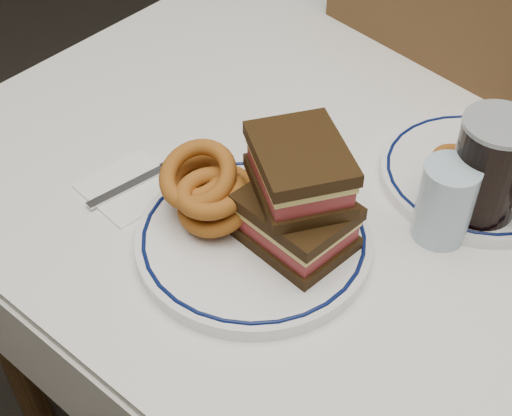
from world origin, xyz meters
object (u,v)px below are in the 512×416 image
Objects in this scene: reuben_sandwich at (298,196)px; far_plate at (477,174)px; beer_mug at (491,172)px; main_plate at (254,239)px; chair_far at (444,134)px.

far_plate is (0.12, 0.27, -0.08)m from reuben_sandwich.
beer_mug is 0.58× the size of far_plate.
chair_far is at bearing 93.42° from main_plate.
beer_mug is 0.10m from far_plate.
chair_far is at bearing 97.49° from reuben_sandwich.
beer_mug reaches higher than far_plate.
reuben_sandwich is at bearing 38.22° from main_plate.
chair_far reaches higher than main_plate.
beer_mug is at bearing -60.38° from chair_far.
main_plate is (0.04, -0.65, 0.24)m from chair_far.
chair_far reaches higher than reuben_sandwich.
reuben_sandwich reaches higher than far_plate.
beer_mug reaches higher than reuben_sandwich.
main_plate is at bearing -118.10° from far_plate.
chair_far is at bearing 119.69° from far_plate.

